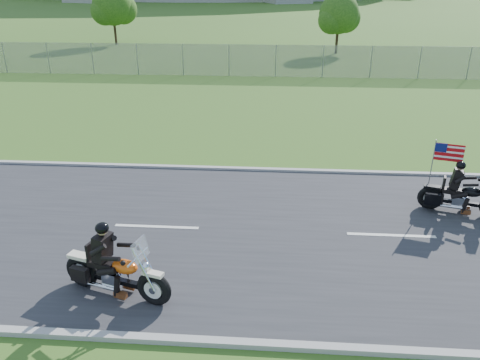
{
  "coord_description": "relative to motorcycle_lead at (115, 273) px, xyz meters",
  "views": [
    {
      "loc": [
        0.94,
        -10.45,
        6.06
      ],
      "look_at": [
        0.18,
        0.0,
        1.44
      ],
      "focal_mm": 35.0,
      "sensor_mm": 36.0,
      "label": 1
    }
  ],
  "objects": [
    {
      "name": "ground",
      "position": [
        2.16,
        2.78,
        -0.53
      ],
      "size": [
        420.0,
        420.0,
        0.0
      ],
      "primitive_type": "plane",
      "color": "#2F5019",
      "rests_on": "ground"
    },
    {
      "name": "road",
      "position": [
        2.16,
        2.78,
        -0.51
      ],
      "size": [
        120.0,
        8.0,
        0.04
      ],
      "primitive_type": "cube",
      "color": "#28282B",
      "rests_on": "ground"
    },
    {
      "name": "curb_north",
      "position": [
        2.16,
        6.83,
        -0.48
      ],
      "size": [
        120.0,
        0.18,
        0.12
      ],
      "primitive_type": "cube",
      "color": "#9E9B93",
      "rests_on": "ground"
    },
    {
      "name": "curb_south",
      "position": [
        2.16,
        -1.27,
        -0.48
      ],
      "size": [
        120.0,
        0.18,
        0.12
      ],
      "primitive_type": "cube",
      "color": "#9E9B93",
      "rests_on": "ground"
    },
    {
      "name": "fence",
      "position": [
        -2.84,
        22.78,
        0.47
      ],
      "size": [
        60.0,
        0.03,
        2.0
      ],
      "primitive_type": "cube",
      "color": "gray",
      "rests_on": "ground"
    },
    {
      "name": "tree_fence_near",
      "position": [
        8.21,
        32.82,
        2.45
      ],
      "size": [
        3.52,
        3.28,
        4.75
      ],
      "color": "#382316",
      "rests_on": "ground"
    },
    {
      "name": "tree_fence_mid",
      "position": [
        -11.79,
        36.82,
        2.78
      ],
      "size": [
        3.96,
        3.69,
        5.3
      ],
      "color": "#382316",
      "rests_on": "ground"
    },
    {
      "name": "motorcycle_lead",
      "position": [
        0.0,
        0.0,
        0.0
      ],
      "size": [
        2.42,
        1.06,
        1.66
      ],
      "rotation": [
        0.0,
        0.0,
        -0.29
      ],
      "color": "black",
      "rests_on": "ground"
    },
    {
      "name": "motorcycle_follow",
      "position": [
        8.3,
        4.19,
        -0.0
      ],
      "size": [
        2.23,
        1.02,
        1.9
      ],
      "rotation": [
        0.0,
        0.0,
        -0.27
      ],
      "color": "black",
      "rests_on": "ground"
    }
  ]
}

